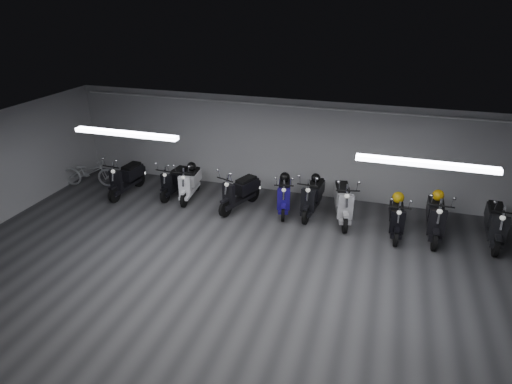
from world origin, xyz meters
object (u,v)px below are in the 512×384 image
(scooter_8, at_px, (436,211))
(bicycle, at_px, (89,169))
(scooter_0, at_px, (125,173))
(scooter_5, at_px, (313,191))
(helmet_4, at_px, (316,178))
(helmet_3, at_px, (192,166))
(scooter_9, at_px, (497,217))
(scooter_6, at_px, (344,196))
(helmet_1, at_px, (438,195))
(scooter_7, at_px, (397,212))
(scooter_3, at_px, (239,187))
(helmet_0, at_px, (398,197))
(helmet_2, at_px, (285,177))
(scooter_2, at_px, (190,178))
(scooter_4, at_px, (284,190))
(scooter_1, at_px, (174,176))

(scooter_8, relative_size, bicycle, 1.13)
(scooter_0, relative_size, scooter_5, 0.99)
(scooter_5, relative_size, helmet_4, 7.27)
(helmet_3, bearing_deg, scooter_9, -2.58)
(scooter_6, bearing_deg, helmet_1, -11.49)
(scooter_7, height_order, scooter_9, scooter_9)
(scooter_3, bearing_deg, scooter_0, -158.38)
(scooter_3, height_order, scooter_6, scooter_6)
(helmet_0, distance_m, helmet_3, 5.73)
(helmet_2, distance_m, helmet_3, 2.76)
(scooter_5, relative_size, helmet_1, 6.45)
(scooter_3, distance_m, scooter_6, 2.79)
(scooter_8, relative_size, scooter_9, 1.03)
(bicycle, relative_size, helmet_2, 5.96)
(scooter_2, relative_size, helmet_2, 6.01)
(scooter_5, relative_size, bicycle, 1.08)
(scooter_0, bearing_deg, helmet_3, 18.72)
(scooter_0, height_order, scooter_2, scooter_0)
(scooter_5, xyz_separation_m, bicycle, (-6.90, -0.15, -0.13))
(scooter_2, xyz_separation_m, helmet_3, (-0.03, 0.23, 0.28))
(scooter_5, height_order, scooter_6, scooter_6)
(bicycle, bearing_deg, scooter_8, -103.34)
(scooter_7, bearing_deg, helmet_2, 165.07)
(scooter_6, bearing_deg, scooter_9, -14.31)
(scooter_7, bearing_deg, bicycle, 174.99)
(scooter_6, bearing_deg, scooter_8, -18.21)
(scooter_4, relative_size, scooter_7, 1.02)
(scooter_7, bearing_deg, helmet_3, 170.77)
(helmet_4, bearing_deg, helmet_2, -173.12)
(scooter_2, distance_m, helmet_1, 6.61)
(scooter_4, relative_size, bicycle, 1.00)
(scooter_2, relative_size, scooter_3, 0.95)
(scooter_7, distance_m, helmet_0, 0.37)
(scooter_1, relative_size, scooter_2, 0.95)
(bicycle, bearing_deg, helmet_1, -101.83)
(scooter_8, distance_m, helmet_0, 0.93)
(scooter_4, height_order, helmet_1, scooter_4)
(scooter_8, xyz_separation_m, helmet_0, (-0.90, 0.09, 0.20))
(scooter_2, distance_m, helmet_4, 3.59)
(scooter_1, bearing_deg, scooter_3, -2.19)
(helmet_1, bearing_deg, helmet_2, 176.70)
(scooter_7, relative_size, helmet_4, 6.63)
(scooter_8, xyz_separation_m, helmet_2, (-3.85, 0.48, 0.21))
(scooter_9, relative_size, helmet_2, 6.53)
(scooter_1, height_order, helmet_2, scooter_1)
(scooter_2, relative_size, helmet_0, 5.87)
(helmet_0, xyz_separation_m, helmet_4, (-2.13, 0.50, 0.05))
(scooter_0, relative_size, bicycle, 1.08)
(helmet_0, bearing_deg, helmet_4, 166.80)
(scooter_3, xyz_separation_m, helmet_4, (1.98, 0.54, 0.29))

